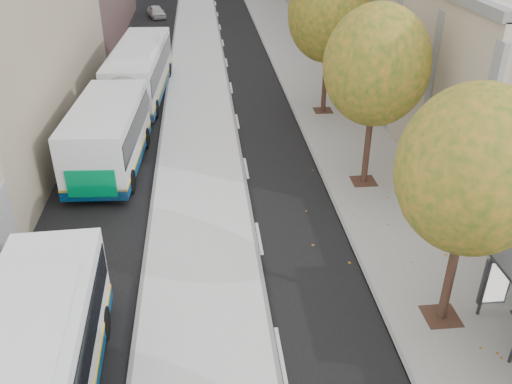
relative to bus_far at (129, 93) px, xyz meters
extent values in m
cube|color=silver|center=(3.83, 4.51, -1.68)|extent=(4.25, 150.00, 0.15)
cube|color=gray|center=(11.83, 4.51, -1.72)|extent=(4.75, 150.00, 0.08)
cylinder|color=black|center=(11.30, -17.49, -0.06)|extent=(0.28, 0.28, 3.24)
sphere|color=#215417|center=(11.30, -17.49, 3.51)|extent=(4.20, 4.20, 4.20)
cylinder|color=black|center=(11.30, -8.49, 0.01)|extent=(0.28, 0.28, 3.38)
sphere|color=#215417|center=(11.30, -8.49, 3.72)|extent=(4.40, 4.40, 4.40)
cylinder|color=black|center=(11.30, 0.51, 0.08)|extent=(0.28, 0.28, 3.51)
sphere|color=#215417|center=(11.30, 0.51, 3.94)|extent=(4.60, 4.60, 4.60)
cube|color=silver|center=(0.00, 0.01, -0.15)|extent=(3.98, 19.44, 3.22)
cube|color=black|center=(0.00, 0.01, 0.44)|extent=(3.99, 18.67, 1.12)
cube|color=#007942|center=(0.00, -9.61, -0.52)|extent=(2.04, 0.19, 1.24)
imported|color=silver|center=(-0.23, 28.41, -1.17)|extent=(2.32, 3.71, 1.18)
camera|label=1|loc=(4.20, -29.75, 10.18)|focal=38.00mm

